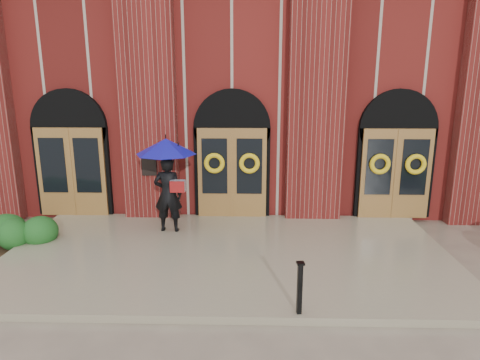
{
  "coord_description": "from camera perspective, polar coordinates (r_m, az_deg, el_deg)",
  "views": [
    {
      "loc": [
        0.51,
        -8.83,
        4.08
      ],
      "look_at": [
        0.26,
        1.0,
        1.63
      ],
      "focal_mm": 32.0,
      "sensor_mm": 36.0,
      "label": 1
    }
  ],
  "objects": [
    {
      "name": "man_with_umbrella",
      "position": [
        10.79,
        -9.71,
        1.71
      ],
      "size": [
        1.55,
        1.55,
        2.39
      ],
      "rotation": [
        0.0,
        0.0,
        3.11
      ],
      "color": "black",
      "rests_on": "landing"
    },
    {
      "name": "metal_post",
      "position": [
        7.39,
        7.97,
        -13.93
      ],
      "size": [
        0.14,
        0.14,
        0.93
      ],
      "rotation": [
        0.0,
        0.0,
        0.12
      ],
      "color": "black",
      "rests_on": "landing"
    },
    {
      "name": "church_building",
      "position": [
        17.63,
        -0.22,
        12.12
      ],
      "size": [
        16.2,
        12.53,
        7.0
      ],
      "color": "maroon",
      "rests_on": "ground"
    },
    {
      "name": "hedge_wall_left",
      "position": [
        11.72,
        -28.0,
        -6.3
      ],
      "size": [
        2.68,
        1.07,
        0.69
      ],
      "primitive_type": "ellipsoid",
      "color": "#1A4D19",
      "rests_on": "ground"
    },
    {
      "name": "landing",
      "position": [
        9.85,
        -1.68,
        -10.01
      ],
      "size": [
        10.0,
        5.3,
        0.15
      ],
      "primitive_type": "cube",
      "color": "gray",
      "rests_on": "ground"
    },
    {
      "name": "ground",
      "position": [
        9.74,
        -1.73,
        -10.77
      ],
      "size": [
        90.0,
        90.0,
        0.0
      ],
      "primitive_type": "plane",
      "color": "gray",
      "rests_on": "ground"
    }
  ]
}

